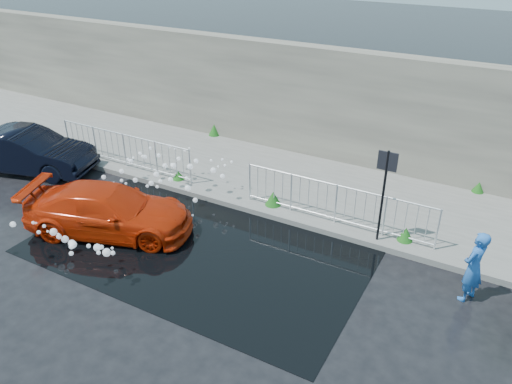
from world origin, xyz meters
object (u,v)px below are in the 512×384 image
(dark_car, at_px, (28,151))
(person, at_px, (474,267))
(red_car, at_px, (109,210))
(sign_post, at_px, (385,182))

(dark_car, xyz_separation_m, person, (13.05, 0.23, 0.13))
(person, bearing_deg, red_car, -54.22)
(sign_post, bearing_deg, person, -24.47)
(dark_car, bearing_deg, red_car, -122.74)
(dark_car, bearing_deg, sign_post, -99.33)
(sign_post, relative_size, red_car, 0.60)
(person, bearing_deg, dark_car, -64.44)
(sign_post, xyz_separation_m, person, (2.24, -1.02, -0.91))
(person, bearing_deg, sign_post, -89.91)
(sign_post, bearing_deg, red_car, -156.34)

